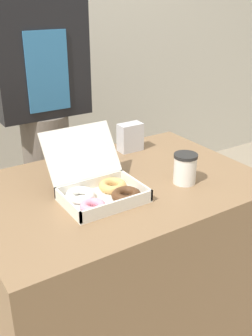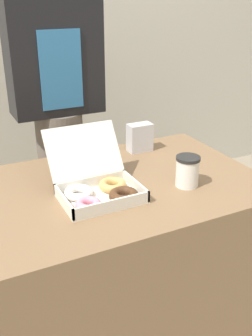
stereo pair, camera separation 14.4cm
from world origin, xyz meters
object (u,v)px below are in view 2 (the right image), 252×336
object	(u,v)px
coffee_cup	(187,171)
napkin_holder	(140,138)
donut_box	(100,187)
person_customer	(58,108)

from	to	relation	value
coffee_cup	napkin_holder	bearing A→B (deg)	88.73
donut_box	napkin_holder	size ratio (longest dim) A/B	2.58
donut_box	person_customer	size ratio (longest dim) A/B	0.20
person_customer	donut_box	bearing A→B (deg)	-95.82
donut_box	napkin_holder	distance (m)	0.48
coffee_cup	person_customer	size ratio (longest dim) A/B	0.07
napkin_holder	person_customer	size ratio (longest dim) A/B	0.08
donut_box	coffee_cup	distance (m)	0.34
coffee_cup	person_customer	distance (m)	0.83
coffee_cup	napkin_holder	world-z (taller)	napkin_holder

